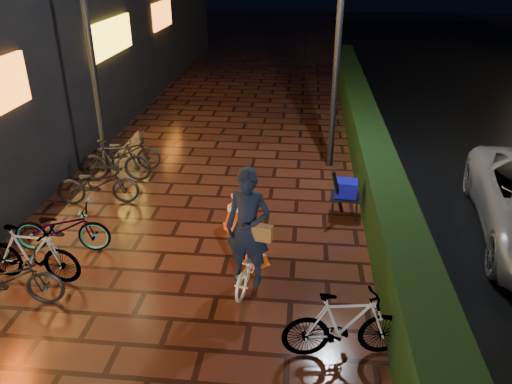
# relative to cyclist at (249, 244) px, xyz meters

# --- Properties ---
(ground) EXTENTS (80.00, 80.00, 0.00)m
(ground) POSITION_rel_cyclist_xyz_m (-1.01, -2.02, -0.73)
(ground) COLOR #381911
(ground) RESTS_ON ground
(hedge) EXTENTS (0.70, 20.00, 1.00)m
(hedge) POSITION_rel_cyclist_xyz_m (2.29, 5.98, -0.23)
(hedge) COLOR black
(hedge) RESTS_ON ground
(lamp_post_hedge) EXTENTS (0.53, 0.16, 5.50)m
(lamp_post_hedge) POSITION_rel_cyclist_xyz_m (1.39, 4.93, 2.29)
(lamp_post_hedge) COLOR black
(lamp_post_hedge) RESTS_ON ground
(lamp_post_sf) EXTENTS (0.50, 0.15, 5.21)m
(lamp_post_sf) POSITION_rel_cyclist_xyz_m (-3.79, 3.99, 2.13)
(lamp_post_sf) COLOR black
(lamp_post_sf) RESTS_ON ground
(cyclist) EXTENTS (0.78, 1.44, 1.97)m
(cyclist) POSITION_rel_cyclist_xyz_m (0.00, 0.00, 0.00)
(cyclist) COLOR silver
(cyclist) RESTS_ON ground
(traffic_barrier) EXTENTS (1.01, 1.61, 0.67)m
(traffic_barrier) POSITION_rel_cyclist_xyz_m (-0.22, 1.18, -0.40)
(traffic_barrier) COLOR #FF520D
(traffic_barrier) RESTS_ON ground
(cart_assembly) EXTENTS (0.63, 0.59, 1.07)m
(cart_assembly) POSITION_rel_cyclist_xyz_m (1.58, 2.40, -0.18)
(cart_assembly) COLOR black
(cart_assembly) RESTS_ON ground
(parked_bikes_storefront) EXTENTS (1.84, 5.79, 0.96)m
(parked_bikes_storefront) POSITION_rel_cyclist_xyz_m (-3.38, 1.65, -0.29)
(parked_bikes_storefront) COLOR black
(parked_bikes_storefront) RESTS_ON ground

